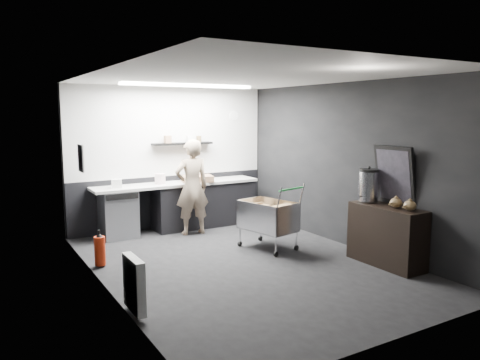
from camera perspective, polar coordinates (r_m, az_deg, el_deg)
floor at (r=6.99m, az=0.47°, el=-10.17°), size 5.50×5.50×0.00m
ceiling at (r=6.66m, az=0.50°, el=12.49°), size 5.50×5.50×0.00m
wall_back at (r=9.14m, az=-8.48°, el=2.73°), size 5.50×0.00×5.50m
wall_front at (r=4.59m, az=18.55°, el=-2.87°), size 5.50×0.00×5.50m
wall_left at (r=5.92m, az=-16.33°, el=-0.39°), size 0.00×5.50×5.50m
wall_right at (r=7.90m, az=12.99°, el=1.79°), size 0.00×5.50×5.50m
kitchen_wall_panel at (r=9.09m, az=-8.50°, el=5.86°), size 3.95×0.02×1.70m
dado_panel at (r=9.24m, az=-8.32°, el=-2.53°), size 3.95×0.02×1.00m
floating_shelf at (r=9.08m, az=-7.03°, el=4.43°), size 1.20×0.22×0.04m
wall_clock at (r=9.69m, az=-0.76°, el=7.86°), size 0.20×0.03×0.20m
poster at (r=7.16m, az=-18.85°, el=2.53°), size 0.02×0.30×0.40m
poster_red_band at (r=7.15m, az=-18.83°, el=3.09°), size 0.02×0.22×0.10m
radiator at (r=5.33m, az=-12.79°, el=-12.29°), size 0.10×0.50×0.60m
ceiling_strip at (r=8.29m, az=-6.27°, el=11.37°), size 2.40×0.20×0.04m
prep_counter at (r=9.02m, az=-6.77°, el=-3.04°), size 3.20×0.61×0.90m
person at (r=8.52m, az=-5.87°, el=-0.87°), size 0.66×0.45×1.74m
shopping_cart at (r=7.63m, az=3.39°, el=-4.67°), size 0.77×1.08×1.06m
sideboard at (r=7.15m, az=17.34°, el=-5.51°), size 0.49×1.16×1.73m
fire_extinguisher at (r=7.08m, az=-16.72°, el=-8.15°), size 0.16×0.16×0.52m
cardboard_box at (r=8.99m, az=-5.26°, el=0.18°), size 0.66×0.56×0.11m
pink_tub at (r=8.75m, az=-9.71°, el=0.14°), size 0.19×0.19×0.19m
white_container at (r=8.45m, az=-14.81°, el=-0.42°), size 0.21×0.18×0.16m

